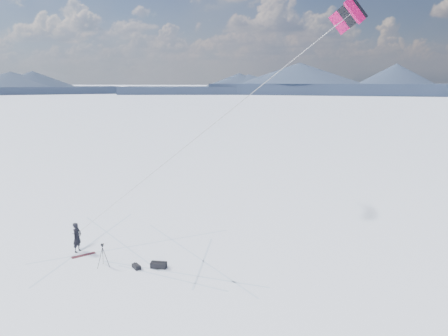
# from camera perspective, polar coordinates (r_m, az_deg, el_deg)

# --- Properties ---
(ground) EXTENTS (1800.00, 1800.00, 0.00)m
(ground) POSITION_cam_1_polar(r_m,az_deg,el_deg) (25.85, -16.76, -12.03)
(ground) COLOR white
(horizon_hills) EXTENTS (704.00, 704.42, 9.16)m
(horizon_hills) POSITION_cam_1_polar(r_m,az_deg,el_deg) (24.62, -17.27, -3.81)
(horizon_hills) COLOR #1A2538
(horizon_hills) RESTS_ON ground
(snow_tracks) EXTENTS (17.62, 10.25, 0.01)m
(snow_tracks) POSITION_cam_1_polar(r_m,az_deg,el_deg) (25.73, -16.07, -12.10)
(snow_tracks) COLOR #ACBED6
(snow_tracks) RESTS_ON ground
(snowkiter) EXTENTS (0.54, 0.72, 1.80)m
(snowkiter) POSITION_cam_1_polar(r_m,az_deg,el_deg) (27.99, -18.52, -10.30)
(snowkiter) COLOR black
(snowkiter) RESTS_ON ground
(snowboard) EXTENTS (1.17, 1.16, 0.04)m
(snowboard) POSITION_cam_1_polar(r_m,az_deg,el_deg) (27.30, -17.87, -10.78)
(snowboard) COLOR maroon
(snowboard) RESTS_ON ground
(tripod) EXTENTS (0.62, 0.68, 1.34)m
(tripod) POSITION_cam_1_polar(r_m,az_deg,el_deg) (25.15, -15.56, -10.51)
(tripod) COLOR black
(tripod) RESTS_ON ground
(gear_bag_a) EXTENTS (0.87, 0.42, 0.38)m
(gear_bag_a) POSITION_cam_1_polar(r_m,az_deg,el_deg) (24.66, -8.54, -12.40)
(gear_bag_a) COLOR black
(gear_bag_a) RESTS_ON ground
(gear_bag_b) EXTENTS (0.62, 0.64, 0.28)m
(gear_bag_b) POSITION_cam_1_polar(r_m,az_deg,el_deg) (24.79, -11.38, -12.50)
(gear_bag_b) COLOR black
(gear_bag_b) RESTS_ON ground
(power_kite) EXTENTS (16.27, 4.90, 13.04)m
(power_kite) POSITION_cam_1_polar(r_m,az_deg,el_deg) (24.28, 15.91, 18.58)
(power_kite) COLOR #CC0D55
(power_kite) RESTS_ON ground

